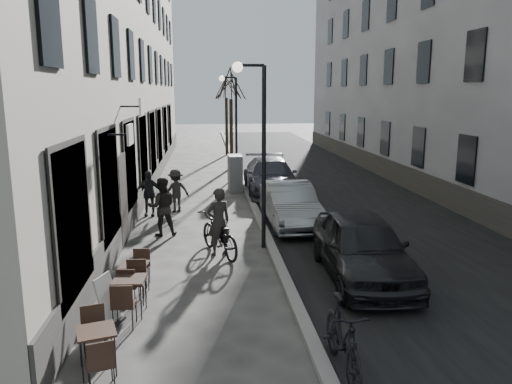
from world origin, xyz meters
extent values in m
plane|color=#3D3B38|center=(0.00, 0.00, 0.00)|extent=(120.00, 120.00, 0.00)
cube|color=black|center=(3.85, 16.00, 0.00)|extent=(7.30, 60.00, 0.00)
cube|color=gray|center=(0.20, 16.00, 0.06)|extent=(0.25, 60.00, 0.12)
cube|color=#A8A08C|center=(-6.00, 16.50, 8.00)|extent=(4.00, 35.00, 16.00)
cube|color=slate|center=(9.50, 16.50, 8.00)|extent=(4.00, 35.00, 16.00)
cylinder|color=black|center=(0.00, 6.00, 2.50)|extent=(0.12, 0.12, 5.00)
cylinder|color=black|center=(-0.35, 6.00, 5.00)|extent=(0.70, 0.08, 0.08)
sphere|color=#FFF2CC|center=(-0.70, 6.00, 4.95)|extent=(0.28, 0.28, 0.28)
cylinder|color=black|center=(0.00, 18.00, 2.50)|extent=(0.12, 0.12, 5.00)
cylinder|color=black|center=(-0.35, 18.00, 5.00)|extent=(0.70, 0.08, 0.08)
sphere|color=#FFF2CC|center=(-0.70, 18.00, 4.95)|extent=(0.28, 0.28, 0.28)
cylinder|color=black|center=(-0.10, 21.00, 1.95)|extent=(0.20, 0.20, 3.90)
cylinder|color=black|center=(-0.10, 27.00, 1.95)|extent=(0.20, 0.20, 3.90)
cube|color=black|center=(-3.32, -0.05, 0.69)|extent=(0.72, 0.72, 0.04)
cylinder|color=black|center=(-3.49, -0.36, 0.33)|extent=(0.02, 0.02, 0.67)
cylinder|color=black|center=(-3.02, -0.22, 0.33)|extent=(0.02, 0.02, 0.67)
cylinder|color=black|center=(-3.62, 0.11, 0.33)|extent=(0.02, 0.02, 0.67)
cylinder|color=black|center=(-3.16, 0.25, 0.33)|extent=(0.02, 0.02, 0.67)
cube|color=black|center=(-3.11, 2.01, 0.72)|extent=(0.64, 0.64, 0.04)
cylinder|color=black|center=(-3.38, 1.77, 0.35)|extent=(0.02, 0.02, 0.71)
cylinder|color=black|center=(-2.87, 1.74, 0.35)|extent=(0.02, 0.02, 0.71)
cylinder|color=black|center=(-3.35, 2.27, 0.35)|extent=(0.02, 0.02, 0.71)
cylinder|color=black|center=(-2.84, 2.25, 0.35)|extent=(0.02, 0.02, 0.71)
cube|color=black|center=(-3.15, 2.98, 0.67)|extent=(0.63, 0.63, 0.04)
cylinder|color=black|center=(-3.42, 2.77, 0.33)|extent=(0.02, 0.02, 0.66)
cylinder|color=black|center=(-2.95, 2.71, 0.33)|extent=(0.02, 0.02, 0.66)
cylinder|color=black|center=(-3.36, 3.24, 0.33)|extent=(0.02, 0.02, 0.66)
cylinder|color=black|center=(-2.89, 3.18, 0.33)|extent=(0.02, 0.02, 0.66)
cube|color=black|center=(-3.40, 1.60, 0.02)|extent=(0.44, 0.62, 0.04)
cube|color=white|center=(-3.47, 1.60, 0.50)|extent=(0.40, 0.61, 0.94)
cube|color=slate|center=(-0.31, 14.18, 0.80)|extent=(0.62, 1.08, 1.59)
imported|color=black|center=(-1.27, 5.49, 0.56)|extent=(1.52, 2.27, 1.13)
imported|color=#282522|center=(-1.27, 5.49, 0.92)|extent=(0.79, 0.67, 1.84)
imported|color=black|center=(-2.93, 7.54, 0.89)|extent=(0.93, 0.76, 1.79)
imported|color=#262421|center=(-2.68, 10.59, 0.78)|extent=(1.16, 0.94, 1.56)
imported|color=black|center=(-3.60, 10.05, 0.81)|extent=(0.96, 0.42, 1.61)
imported|color=black|center=(2.02, 3.43, 0.77)|extent=(1.99, 4.57, 1.53)
imported|color=gray|center=(1.14, 8.29, 0.69)|extent=(1.60, 4.25, 1.39)
imported|color=#33343D|center=(1.17, 13.47, 0.75)|extent=(2.13, 5.16, 1.49)
imported|color=black|center=(0.47, -0.48, 0.59)|extent=(0.56, 1.97, 1.18)
camera|label=1|loc=(-1.58, -7.40, 4.34)|focal=35.00mm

